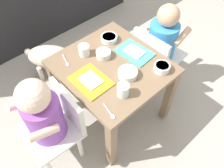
{
  "coord_description": "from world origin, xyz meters",
  "views": [
    {
      "loc": [
        -0.59,
        -0.65,
        1.37
      ],
      "look_at": [
        0.0,
        0.0,
        0.3
      ],
      "focal_mm": 37.3,
      "sensor_mm": 36.0,
      "label": 1
    }
  ],
  "objects": [
    {
      "name": "seated_child_left",
      "position": [
        -0.43,
        -0.0,
        0.41
      ],
      "size": [
        0.29,
        0.29,
        0.67
      ],
      "color": "white",
      "rests_on": "ground"
    },
    {
      "name": "food_tray_right",
      "position": [
        0.16,
        -0.01,
        0.47
      ],
      "size": [
        0.16,
        0.21,
        0.02
      ],
      "color": "#4CC6BC",
      "rests_on": "dining_table"
    },
    {
      "name": "veggie_bowl_far",
      "position": [
        0.01,
        0.08,
        0.48
      ],
      "size": [
        0.08,
        0.08,
        0.04
      ],
      "color": "silver",
      "rests_on": "dining_table"
    },
    {
      "name": "spoon_by_right_tray",
      "position": [
        -0.21,
        -0.22,
        0.47
      ],
      "size": [
        0.03,
        0.1,
        0.01
      ],
      "color": "silver",
      "rests_on": "dining_table"
    },
    {
      "name": "veggie_bowl_near",
      "position": [
        0.17,
        -0.2,
        0.48
      ],
      "size": [
        0.08,
        0.08,
        0.04
      ],
      "color": "white",
      "rests_on": "dining_table"
    },
    {
      "name": "food_tray_left",
      "position": [
        -0.16,
        -0.01,
        0.47
      ],
      "size": [
        0.16,
        0.2,
        0.02
      ],
      "color": "gold",
      "rests_on": "dining_table"
    },
    {
      "name": "ground_plane",
      "position": [
        0.0,
        0.0,
        0.0
      ],
      "size": [
        7.0,
        7.0,
        0.0
      ],
      "primitive_type": "plane",
      "color": "#9E998E"
    },
    {
      "name": "water_cup_right",
      "position": [
        -0.09,
        -0.18,
        0.49
      ],
      "size": [
        0.06,
        0.06,
        0.07
      ],
      "color": "white",
      "rests_on": "dining_table"
    },
    {
      "name": "dog",
      "position": [
        -0.08,
        0.53,
        0.2
      ],
      "size": [
        0.37,
        0.39,
        0.3
      ],
      "color": "beige",
      "rests_on": "ground"
    },
    {
      "name": "dining_table",
      "position": [
        0.0,
        0.0,
        0.38
      ],
      "size": [
        0.54,
        0.57,
        0.46
      ],
      "color": "#7A6047",
      "rests_on": "ground"
    },
    {
      "name": "seated_child_right",
      "position": [
        0.43,
        -0.0,
        0.4
      ],
      "size": [
        0.29,
        0.29,
        0.64
      ],
      "color": "white",
      "rests_on": "ground"
    },
    {
      "name": "water_cup_left",
      "position": [
        -0.06,
        0.17,
        0.49
      ],
      "size": [
        0.06,
        0.06,
        0.06
      ],
      "color": "white",
      "rests_on": "dining_table"
    },
    {
      "name": "cereal_bowl_right_side",
      "position": [
        0.01,
        -0.11,
        0.48
      ],
      "size": [
        0.1,
        0.1,
        0.04
      ],
      "color": "white",
      "rests_on": "dining_table"
    },
    {
      "name": "cereal_bowl_left_side",
      "position": [
        0.13,
        0.16,
        0.48
      ],
      "size": [
        0.1,
        0.1,
        0.03
      ],
      "color": "white",
      "rests_on": "dining_table"
    },
    {
      "name": "spoon_by_left_tray",
      "position": [
        -0.17,
        0.19,
        0.47
      ],
      "size": [
        0.04,
        0.1,
        0.01
      ],
      "color": "silver",
      "rests_on": "dining_table"
    }
  ]
}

